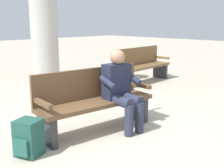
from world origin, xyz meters
name	(u,v)px	position (x,y,z in m)	size (l,w,h in m)	color
ground_plane	(97,130)	(0.00, 0.00, 0.00)	(40.00, 40.00, 0.00)	#B7AD99
bench_near	(94,99)	(-0.01, -0.07, 0.46)	(1.84, 0.68, 0.90)	brown
person_seated	(121,88)	(-0.30, 0.20, 0.63)	(0.60, 0.60, 1.18)	#1E2338
backpack	(28,138)	(1.13, 0.03, 0.22)	(0.37, 0.36, 0.44)	#1E4C42
bench_far	(141,65)	(-3.16, -1.77, 0.46)	(1.82, 0.57, 0.90)	brown
support_pillar	(43,11)	(-0.90, -2.75, 1.80)	(0.61, 0.61, 3.59)	#B2AFA8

